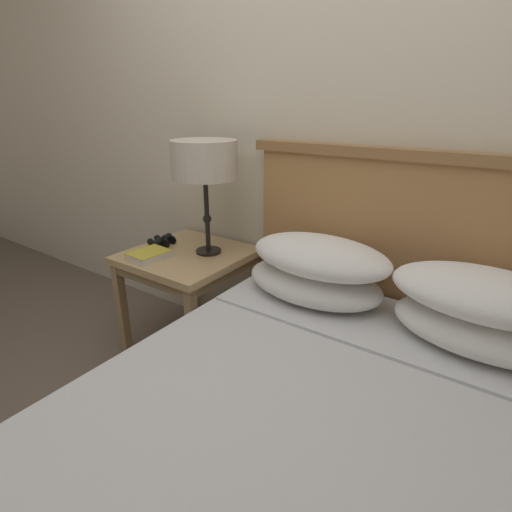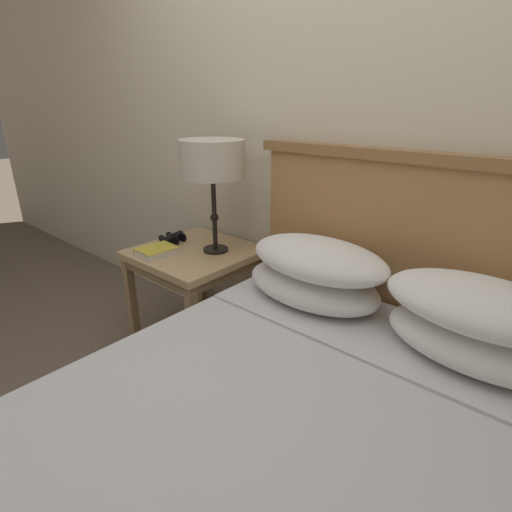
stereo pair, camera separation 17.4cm
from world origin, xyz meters
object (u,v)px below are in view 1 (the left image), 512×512
table_lamp (204,162)px  binoculars_pair (162,241)px  bed (316,462)px  book_on_nightstand (149,255)px  nightstand (188,266)px

table_lamp → binoculars_pair: 0.53m
bed → book_on_nightstand: size_ratio=9.92×
book_on_nightstand → binoculars_pair: bearing=118.7°
nightstand → table_lamp: 0.55m
table_lamp → binoculars_pair: bearing=-168.3°
nightstand → binoculars_pair: 0.22m
binoculars_pair → bed: bearing=-24.5°
book_on_nightstand → binoculars_pair: 0.20m
table_lamp → book_on_nightstand: bearing=-129.2°
table_lamp → book_on_nightstand: (-0.19, -0.23, -0.45)m
nightstand → table_lamp: table_lamp is taller
book_on_nightstand → nightstand: bearing=59.8°
book_on_nightstand → binoculars_pair: binoculars_pair is taller
binoculars_pair → book_on_nightstand: bearing=-61.3°
table_lamp → binoculars_pair: table_lamp is taller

